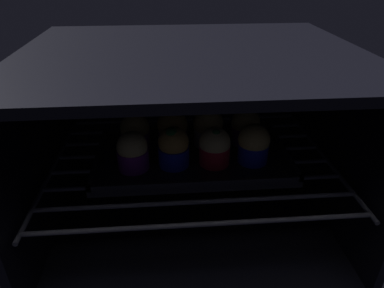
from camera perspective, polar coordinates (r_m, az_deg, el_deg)
oven_cavity at (r=71.22cm, az=-0.31°, el=1.57°), size 59.00×47.00×37.00cm
oven_rack at (r=69.23cm, az=-0.04°, el=-2.55°), size 54.80×42.00×0.80cm
baking_tray at (r=68.16cm, az=0.00°, el=-2.02°), size 37.05×21.96×2.20cm
muffin_row0_col0 at (r=62.87cm, az=-9.82°, el=-1.28°), size 5.74×5.74×7.26cm
muffin_row0_col1 at (r=62.80cm, az=-3.07°, el=-0.51°), size 5.74×5.74×7.93cm
muffin_row0_col2 at (r=63.44cm, az=3.77°, el=-0.49°), size 5.87×5.87×7.37cm
muffin_row0_col3 at (r=64.94cm, az=10.18°, el=-0.01°), size 5.94×5.94×7.54cm
muffin_row1_col0 at (r=69.35cm, az=-9.36°, el=1.95°), size 5.80×5.80×7.49cm
muffin_row1_col1 at (r=69.04cm, az=-3.25°, el=2.44°), size 6.11×6.11×7.82cm
muffin_row1_col2 at (r=69.76cm, az=2.68°, el=2.75°), size 6.10×6.10×7.89cm
muffin_row1_col3 at (r=71.31cm, az=8.84°, el=2.79°), size 5.83×5.83×7.47cm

